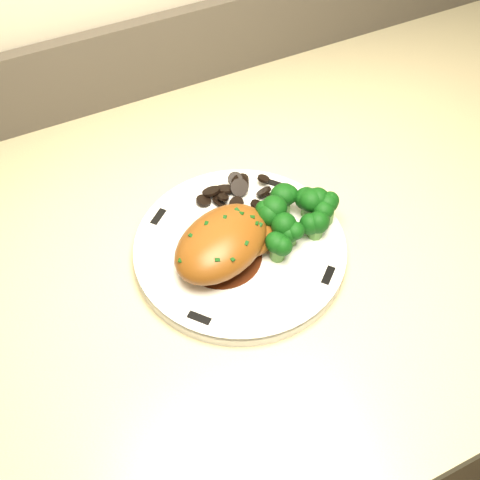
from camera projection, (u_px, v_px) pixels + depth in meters
name	position (u px, v px, depth m)	size (l,w,h in m)	color
counter	(333.00, 348.00, 1.12)	(2.00, 0.66, 0.98)	brown
plate	(240.00, 250.00, 0.71)	(0.25, 0.25, 0.02)	white
rim_accent_0	(274.00, 184.00, 0.77)	(0.03, 0.01, 0.00)	black
rim_accent_1	(158.00, 217.00, 0.73)	(0.03, 0.01, 0.00)	black
rim_accent_2	(199.00, 318.00, 0.64)	(0.03, 0.01, 0.00)	black
rim_accent_3	(328.00, 275.00, 0.68)	(0.03, 0.01, 0.00)	black
gravy_pool	(222.00, 256.00, 0.69)	(0.09, 0.09, 0.00)	#40190B
chicken_breast	(225.00, 242.00, 0.68)	(0.15, 0.13, 0.05)	brown
mushroom_pile	(240.00, 201.00, 0.74)	(0.09, 0.06, 0.02)	black
broccoli_florets	(296.00, 217.00, 0.70)	(0.11, 0.08, 0.04)	#4F8839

